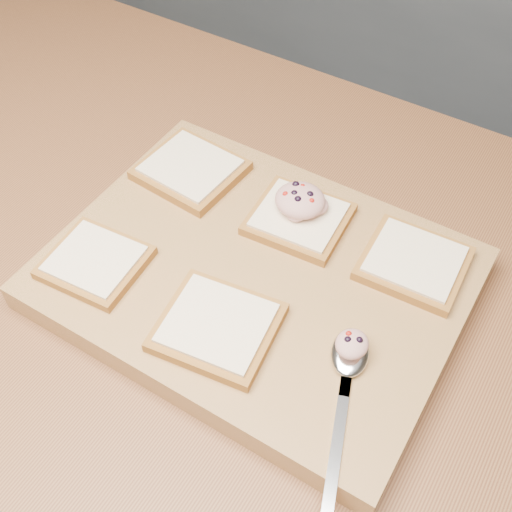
{
  "coord_description": "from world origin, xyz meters",
  "views": [
    {
      "loc": [
        0.16,
        -0.45,
        1.53
      ],
      "look_at": [
        -0.09,
        -0.04,
        0.96
      ],
      "focal_mm": 45.0,
      "sensor_mm": 36.0,
      "label": 1
    }
  ],
  "objects_px": {
    "cutting_board": "(256,278)",
    "spoon": "(348,365)",
    "bread_far_center": "(299,218)",
    "tuna_salad_dollop": "(300,200)"
  },
  "relations": [
    {
      "from": "bread_far_center",
      "to": "tuna_salad_dollop",
      "type": "relative_size",
      "value": 1.94
    },
    {
      "from": "bread_far_center",
      "to": "tuna_salad_dollop",
      "type": "bearing_deg",
      "value": 117.4
    },
    {
      "from": "spoon",
      "to": "cutting_board",
      "type": "bearing_deg",
      "value": 157.4
    },
    {
      "from": "spoon",
      "to": "tuna_salad_dollop",
      "type": "bearing_deg",
      "value": 132.57
    },
    {
      "from": "spoon",
      "to": "bread_far_center",
      "type": "bearing_deg",
      "value": 133.23
    },
    {
      "from": "tuna_salad_dollop",
      "to": "spoon",
      "type": "distance_m",
      "value": 0.22
    },
    {
      "from": "cutting_board",
      "to": "spoon",
      "type": "relative_size",
      "value": 2.37
    },
    {
      "from": "bread_far_center",
      "to": "spoon",
      "type": "bearing_deg",
      "value": -46.77
    },
    {
      "from": "cutting_board",
      "to": "bread_far_center",
      "type": "bearing_deg",
      "value": 85.53
    },
    {
      "from": "bread_far_center",
      "to": "spoon",
      "type": "xyz_separation_m",
      "value": [
        0.14,
        -0.15,
        -0.0
      ]
    }
  ]
}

